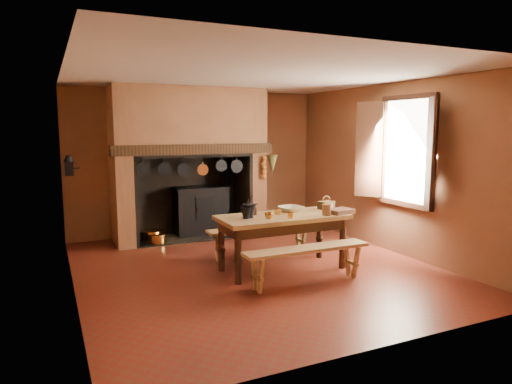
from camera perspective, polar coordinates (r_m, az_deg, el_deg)
floor at (r=6.86m, az=-0.09°, el=-9.48°), size 5.50×5.50×0.00m
ceiling at (r=6.59m, az=-0.09°, el=14.43°), size 5.50×5.50×0.00m
back_wall at (r=9.14m, az=-7.32°, el=3.77°), size 5.00×0.02×2.80m
wall_left at (r=5.99m, az=-22.38°, el=1.07°), size 0.02×5.50×2.80m
wall_right at (r=7.95m, az=16.53°, el=2.89°), size 0.02×5.50×2.80m
wall_front at (r=4.26m, az=15.56°, el=-1.19°), size 5.00×0.02×2.80m
chimney_breast at (r=8.61m, az=-8.40°, el=6.24°), size 2.95×0.96×2.80m
iron_range at (r=8.96m, az=-6.89°, el=-2.22°), size 1.12×0.55×1.60m
hearth_pans at (r=8.57m, az=-12.83°, el=-5.49°), size 0.51×0.62×0.20m
hanging_pans at (r=8.15m, az=-7.60°, el=2.98°), size 1.92×0.29×0.27m
onion_string at (r=8.62m, az=0.98°, el=3.12°), size 0.12×0.10×0.46m
herb_bunch at (r=8.70m, az=2.05°, el=3.48°), size 0.20×0.20×0.35m
window at (r=7.53m, az=17.76°, el=4.86°), size 0.39×1.75×1.76m
wall_coffee_mill at (r=7.53m, az=-22.34°, el=3.24°), size 0.23×0.16×0.31m
work_table at (r=6.64m, az=3.36°, el=-3.98°), size 1.88×0.83×0.81m
bench_front at (r=6.13m, az=6.39°, el=-8.01°), size 1.78×0.31×0.50m
bench_back at (r=7.32m, az=0.71°, el=-5.32°), size 1.78×0.31×0.50m
mortar_large at (r=6.38m, az=-0.84°, el=-2.29°), size 0.19×0.19×0.33m
mortar_small at (r=6.33m, az=-1.25°, el=-2.54°), size 0.16×0.16×0.27m
coffee_grinder at (r=6.61m, az=-0.44°, el=-2.33°), size 0.15×0.13×0.16m
brass_mug_a at (r=6.38m, az=4.31°, el=-2.91°), size 0.09×0.09×0.09m
brass_mug_b at (r=6.65m, az=2.72°, el=-2.47°), size 0.09×0.09×0.08m
mixing_bowl at (r=6.85m, az=4.39°, el=-2.15°), size 0.41×0.41×0.09m
stoneware_crock at (r=6.64m, az=8.83°, el=-2.21°), size 0.17×0.17×0.16m
glass_jar at (r=7.03m, az=9.33°, el=-1.82°), size 0.08×0.08×0.12m
wicker_basket at (r=7.15m, az=8.76°, el=-1.58°), size 0.25×0.20×0.22m
wooden_tray at (r=6.85m, az=10.50°, el=-2.37°), size 0.42×0.34×0.06m
brass_cup at (r=6.32m, az=1.64°, el=-2.97°), size 0.12×0.12×0.09m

